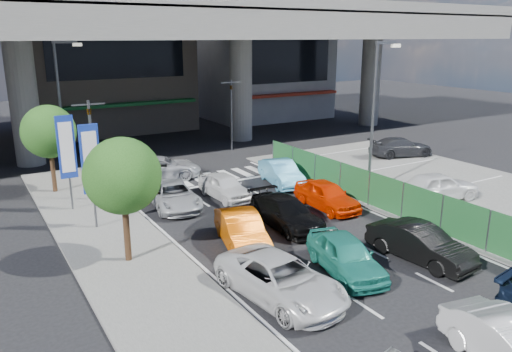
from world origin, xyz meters
TOP-DOWN VIEW (x-y plane):
  - ground at (0.00, 0.00)m, footprint 120.00×120.00m
  - parking_lot at (11.00, 2.00)m, footprint 12.00×28.00m
  - sidewalk_left at (-7.00, 4.00)m, footprint 4.00×30.00m
  - fence_run at (5.30, 1.00)m, footprint 0.16×22.00m
  - expressway at (0.00, 22.00)m, footprint 64.00×14.00m
  - building_center at (0.00, 32.97)m, footprint 14.00×10.90m
  - building_east at (16.00, 31.97)m, footprint 12.00×10.90m
  - traffic_light_left at (-6.20, 12.00)m, footprint 1.60×1.24m
  - traffic_light_right at (5.50, 19.00)m, footprint 1.60×1.24m
  - street_lamp_right at (7.17, 6.00)m, footprint 1.65×0.22m
  - street_lamp_left at (-6.33, 18.00)m, footprint 1.65×0.22m
  - signboard_near at (-7.20, 7.99)m, footprint 0.80×0.14m
  - signboard_far at (-7.60, 10.99)m, footprint 0.80×0.14m
  - tree_near at (-7.00, 4.00)m, footprint 2.80×2.80m
  - tree_far at (-7.80, 14.50)m, footprint 2.80×2.80m
  - sedan_white_mid_left at (-3.58, -1.15)m, footprint 2.86×5.16m
  - taxi_teal_mid at (-0.57, -0.84)m, footprint 2.52×4.32m
  - hatch_black_mid_right at (2.51, -1.51)m, footprint 1.88×4.32m
  - taxi_orange_left at (-2.61, 3.12)m, footprint 2.49×4.42m
  - sedan_black_mid at (0.19, 4.03)m, footprint 1.94×4.54m
  - taxi_orange_right at (3.26, 4.99)m, footprint 1.76×4.06m
  - wagon_silver_front_left at (-3.18, 9.06)m, footprint 2.54×4.67m
  - sedan_white_front_mid at (-0.29, 9.03)m, footprint 1.67×3.84m
  - kei_truck_front_right at (3.65, 9.60)m, footprint 2.35×4.41m
  - crossing_wagon_silver at (-1.77, 14.38)m, footprint 5.13×3.52m
  - parked_sedan_white at (8.97, 3.00)m, footprint 4.52×2.60m
  - parked_sedan_dgrey at (14.64, 10.89)m, footprint 4.86×3.07m
  - traffic_cone at (5.60, 5.72)m, footprint 0.35×0.35m

SIDE VIEW (x-z plane):
  - ground at x=0.00m, z-range 0.00..0.00m
  - parking_lot at x=11.00m, z-range 0.00..0.06m
  - sidewalk_left at x=-7.00m, z-range 0.00..0.12m
  - traffic_cone at x=5.60m, z-range 0.06..0.68m
  - wagon_silver_front_left at x=-3.18m, z-range 0.00..1.24m
  - sedan_white_front_mid at x=-0.29m, z-range 0.00..1.29m
  - crossing_wagon_silver at x=-1.77m, z-range 0.00..1.30m
  - sedan_black_mid at x=0.19m, z-range 0.00..1.30m
  - taxi_orange_right at x=3.26m, z-range 0.00..1.37m
  - sedan_white_mid_left at x=-3.58m, z-range 0.00..1.37m
  - taxi_teal_mid at x=-0.57m, z-range 0.00..1.38m
  - hatch_black_mid_right at x=2.51m, z-range 0.00..1.38m
  - taxi_orange_left at x=-2.61m, z-range 0.00..1.38m
  - kei_truck_front_right at x=3.65m, z-range 0.00..1.38m
  - parked_sedan_dgrey at x=14.64m, z-range 0.06..1.37m
  - parked_sedan_white at x=8.97m, z-range 0.06..1.51m
  - fence_run at x=5.30m, z-range 0.00..1.80m
  - signboard_near at x=-7.20m, z-range 0.71..5.41m
  - signboard_far at x=-7.60m, z-range 0.71..5.41m
  - tree_near at x=-7.00m, z-range 0.99..5.79m
  - tree_far at x=-7.80m, z-range 0.99..5.79m
  - traffic_light_left at x=-6.20m, z-range 1.34..6.54m
  - traffic_light_right at x=5.50m, z-range 1.34..6.54m
  - street_lamp_right at x=7.17m, z-range 0.77..8.77m
  - street_lamp_left at x=-6.33m, z-range 0.77..8.77m
  - building_east at x=16.00m, z-range -0.01..11.99m
  - building_center at x=0.00m, z-range -0.01..14.99m
  - expressway at x=0.00m, z-range 3.39..14.14m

